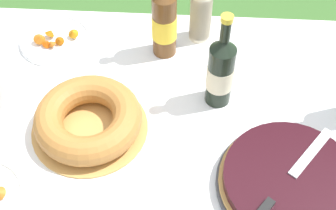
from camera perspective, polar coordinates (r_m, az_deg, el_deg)
garden_table at (r=1.37m, az=2.42°, el=-7.63°), size 1.43×1.18×0.71m
tablecloth at (r=1.32m, az=2.50°, el=-6.44°), size 1.44×1.19×0.10m
berry_tart at (r=1.27m, az=14.59°, el=-9.10°), size 0.38×0.38×0.06m
serving_knife at (r=1.23m, az=14.19°, el=-9.19°), size 0.25×0.31×0.01m
bundt_cake at (r=1.34m, az=-9.69°, el=-1.75°), size 0.34×0.34×0.09m
cup_stack at (r=1.56m, az=4.01°, el=10.84°), size 0.07×0.07×0.19m
cider_bottle_amber at (r=1.49m, az=-0.46°, el=10.18°), size 0.08×0.08×0.34m
juice_bottle_red at (r=1.35m, az=6.42°, el=4.11°), size 0.08×0.08×0.33m
snack_plate_near at (r=1.64m, az=-13.62°, el=7.78°), size 0.24×0.24×0.06m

